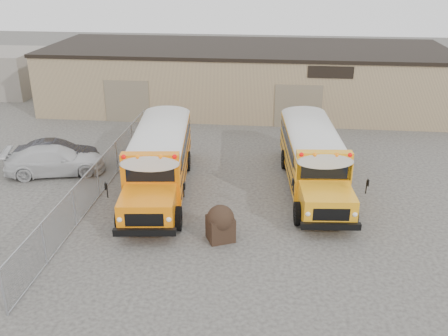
# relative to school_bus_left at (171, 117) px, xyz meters

# --- Properties ---
(ground) EXTENTS (120.00, 120.00, 0.00)m
(ground) POSITION_rel_school_bus_left_xyz_m (3.95, -10.73, -1.79)
(ground) COLOR #393634
(ground) RESTS_ON ground
(warehouse) EXTENTS (30.20, 10.20, 4.67)m
(warehouse) POSITION_rel_school_bus_left_xyz_m (3.95, 9.26, 0.58)
(warehouse) COLOR tan
(warehouse) RESTS_ON ground
(chainlink_fence) EXTENTS (0.07, 18.07, 1.81)m
(chainlink_fence) POSITION_rel_school_bus_left_xyz_m (-2.05, -7.73, -0.89)
(chainlink_fence) COLOR #989BA1
(chainlink_fence) RESTS_ON ground
(school_bus_left) EXTENTS (3.78, 10.80, 3.10)m
(school_bus_left) POSITION_rel_school_bus_left_xyz_m (0.00, 0.00, 0.00)
(school_bus_left) COLOR orange
(school_bus_left) RESTS_ON ground
(school_bus_right) EXTENTS (3.42, 10.46, 3.01)m
(school_bus_right) POSITION_rel_school_bus_left_xyz_m (7.89, 1.03, -0.05)
(school_bus_right) COLOR #FDA518
(school_bus_right) RESTS_ON ground
(tarp_bundle) EXTENTS (1.34, 1.29, 1.56)m
(tarp_bundle) POSITION_rel_school_bus_left_xyz_m (4.38, -11.18, -0.99)
(tarp_bundle) COLOR black
(tarp_bundle) RESTS_ON ground
(car_white) EXTENTS (5.62, 3.48, 1.52)m
(car_white) POSITION_rel_school_bus_left_xyz_m (-5.32, -5.23, -1.03)
(car_white) COLOR silver
(car_white) RESTS_ON ground
(car_dark) EXTENTS (4.75, 2.35, 1.50)m
(car_dark) POSITION_rel_school_bus_left_xyz_m (-5.67, -4.40, -1.04)
(car_dark) COLOR black
(car_dark) RESTS_ON ground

